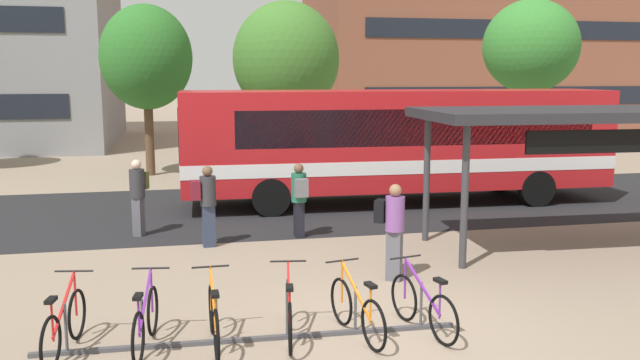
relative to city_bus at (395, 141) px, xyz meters
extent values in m
plane|color=gray|center=(-3.13, -9.20, -1.78)|extent=(200.00, 200.00, 0.00)
cube|color=#232326|center=(-3.13, 0.00, -1.77)|extent=(80.00, 7.20, 0.01)
cube|color=red|center=(0.06, 0.00, 0.07)|extent=(12.07, 2.91, 2.70)
cube|color=white|center=(0.06, 0.00, -0.58)|extent=(12.09, 2.94, 0.36)
cube|color=black|center=(-5.38, 0.16, 1.20)|extent=(1.07, 2.32, 0.40)
cube|color=black|center=(-5.91, 0.18, 0.34)|extent=(0.15, 2.19, 1.40)
cube|color=black|center=(0.32, -1.26, 0.48)|extent=(9.84, 0.36, 0.97)
cube|color=black|center=(0.40, 1.23, 0.48)|extent=(9.84, 0.36, 0.97)
cylinder|color=black|center=(-3.69, -1.04, -1.28)|extent=(1.01, 0.33, 1.00)
cylinder|color=black|center=(-3.62, 1.27, -1.28)|extent=(1.01, 0.33, 1.00)
cylinder|color=black|center=(3.75, -1.27, -1.28)|extent=(1.01, 0.33, 1.00)
cylinder|color=black|center=(3.82, 1.04, -1.28)|extent=(1.01, 0.33, 1.00)
cube|color=#47474C|center=(-5.05, -9.10, -1.75)|extent=(5.84, 0.23, 0.06)
cylinder|color=#47474C|center=(-7.48, -9.04, -1.43)|extent=(0.04, 0.04, 0.70)
cylinder|color=#47474C|center=(-6.51, -9.06, -1.43)|extent=(0.04, 0.04, 0.70)
cylinder|color=#47474C|center=(-5.54, -9.09, -1.43)|extent=(0.04, 0.04, 0.70)
cylinder|color=#47474C|center=(-4.57, -9.11, -1.43)|extent=(0.04, 0.04, 0.70)
cylinder|color=#47474C|center=(-3.59, -9.14, -1.43)|extent=(0.04, 0.04, 0.70)
cylinder|color=#47474C|center=(-2.62, -9.16, -1.43)|extent=(0.04, 0.04, 0.70)
torus|color=black|center=(-7.42, -8.49, -1.42)|extent=(0.16, 0.70, 0.70)
torus|color=black|center=(-7.59, -9.49, -1.42)|extent=(0.16, 0.70, 0.70)
cube|color=red|center=(-7.51, -8.97, -1.11)|extent=(0.18, 0.91, 0.58)
cylinder|color=red|center=(-7.58, -9.39, -1.16)|extent=(0.03, 0.03, 0.55)
cube|color=black|center=(-7.58, -9.39, -0.90)|extent=(0.14, 0.23, 0.05)
cylinder|color=red|center=(-7.43, -8.51, -1.11)|extent=(0.04, 0.04, 0.65)
cylinder|color=black|center=(-7.43, -8.51, -0.80)|extent=(0.52, 0.11, 0.03)
torus|color=black|center=(-6.40, -8.57, -1.42)|extent=(0.14, 0.70, 0.70)
torus|color=black|center=(-6.54, -9.58, -1.42)|extent=(0.14, 0.70, 0.70)
cube|color=#702893|center=(-6.47, -9.05, -1.11)|extent=(0.16, 0.92, 0.58)
cylinder|color=#702893|center=(-6.53, -9.48, -1.16)|extent=(0.03, 0.03, 0.55)
cube|color=black|center=(-6.53, -9.48, -0.90)|extent=(0.13, 0.23, 0.05)
cylinder|color=#702893|center=(-6.40, -8.59, -1.11)|extent=(0.04, 0.04, 0.65)
cylinder|color=black|center=(-6.40, -8.59, -0.80)|extent=(0.52, 0.10, 0.03)
torus|color=black|center=(-5.58, -8.67, -1.42)|extent=(0.05, 0.70, 0.70)
torus|color=black|center=(-5.57, -9.68, -1.42)|extent=(0.05, 0.70, 0.70)
cube|color=orange|center=(-5.58, -9.15, -1.11)|extent=(0.05, 0.92, 0.58)
cylinder|color=orange|center=(-5.57, -9.58, -1.16)|extent=(0.03, 0.03, 0.55)
cube|color=black|center=(-5.57, -9.58, -0.90)|extent=(0.10, 0.22, 0.05)
cylinder|color=orange|center=(-5.58, -8.69, -1.11)|extent=(0.03, 0.03, 0.65)
cylinder|color=black|center=(-5.58, -8.69, -0.80)|extent=(0.52, 0.04, 0.03)
torus|color=black|center=(-4.47, -8.62, -1.42)|extent=(0.14, 0.70, 0.70)
torus|color=black|center=(-4.61, -9.63, -1.42)|extent=(0.14, 0.70, 0.70)
cube|color=red|center=(-4.54, -9.11, -1.11)|extent=(0.16, 0.92, 0.58)
cylinder|color=red|center=(-4.60, -9.53, -1.16)|extent=(0.03, 0.03, 0.55)
cube|color=black|center=(-4.60, -9.53, -0.90)|extent=(0.13, 0.23, 0.05)
cylinder|color=red|center=(-4.47, -8.64, -1.11)|extent=(0.04, 0.04, 0.65)
cylinder|color=black|center=(-4.47, -8.64, -0.80)|extent=(0.52, 0.10, 0.03)
torus|color=black|center=(-3.70, -8.75, -1.42)|extent=(0.18, 0.70, 0.70)
torus|color=black|center=(-3.51, -9.75, -1.42)|extent=(0.18, 0.70, 0.70)
cube|color=orange|center=(-3.61, -9.23, -1.11)|extent=(0.21, 0.91, 0.58)
cylinder|color=orange|center=(-3.53, -9.65, -1.16)|extent=(0.04, 0.04, 0.55)
cube|color=black|center=(-3.53, -9.65, -0.90)|extent=(0.14, 0.24, 0.05)
cylinder|color=orange|center=(-3.70, -8.77, -1.11)|extent=(0.04, 0.04, 0.65)
cylinder|color=black|center=(-3.70, -8.77, -0.80)|extent=(0.52, 0.13, 0.03)
torus|color=black|center=(-2.74, -8.77, -1.42)|extent=(0.19, 0.70, 0.70)
torus|color=black|center=(-2.53, -9.77, -1.42)|extent=(0.19, 0.70, 0.70)
cube|color=#702893|center=(-2.64, -9.25, -1.11)|extent=(0.23, 0.91, 0.58)
cylinder|color=#702893|center=(-2.55, -9.67, -1.16)|extent=(0.04, 0.04, 0.55)
cube|color=black|center=(-2.55, -9.67, -0.90)|extent=(0.14, 0.24, 0.05)
cylinder|color=#702893|center=(-2.74, -8.79, -1.11)|extent=(0.04, 0.04, 0.65)
cylinder|color=black|center=(-2.74, -8.79, -0.80)|extent=(0.51, 0.14, 0.03)
cylinder|color=#38383D|center=(-0.76, -6.43, -0.40)|extent=(0.14, 0.14, 2.74)
cylinder|color=#38383D|center=(-0.68, -4.27, -0.40)|extent=(0.14, 0.14, 2.74)
cube|color=#28282D|center=(2.35, -5.46, 1.07)|extent=(7.05, 3.20, 0.20)
cube|color=black|center=(2.31, -6.69, 0.62)|extent=(3.93, 0.22, 0.44)
cube|color=#2D3851|center=(-5.40, -3.82, -1.33)|extent=(0.28, 0.22, 0.90)
cylinder|color=#333338|center=(-5.40, -3.82, -0.56)|extent=(0.37, 0.37, 0.62)
sphere|color=brown|center=(-5.40, -3.82, -0.14)|extent=(0.22, 0.22, 0.22)
cube|color=maroon|center=(-5.66, -3.85, -0.53)|extent=(0.21, 0.30, 0.40)
cube|color=#565660|center=(-6.92, -2.51, -1.33)|extent=(0.28, 0.31, 0.89)
cylinder|color=#333338|center=(-6.92, -2.51, -0.56)|extent=(0.44, 0.44, 0.64)
sphere|color=beige|center=(-6.92, -2.51, -0.13)|extent=(0.22, 0.22, 0.22)
cube|color=#56602D|center=(-6.83, -2.27, -0.53)|extent=(0.33, 0.27, 0.40)
cube|color=#565660|center=(-2.28, -6.89, -1.32)|extent=(0.33, 0.31, 0.91)
cylinder|color=#7F4C93|center=(-2.28, -6.89, -0.56)|extent=(0.47, 0.47, 0.62)
sphere|color=#936B4C|center=(-2.28, -6.89, -0.14)|extent=(0.22, 0.22, 0.22)
cube|color=black|center=(-2.49, -6.74, -0.53)|extent=(0.30, 0.33, 0.40)
cube|color=black|center=(-3.37, -3.40, -1.37)|extent=(0.21, 0.27, 0.81)
cylinder|color=#23664C|center=(-3.37, -3.40, -0.64)|extent=(0.36, 0.36, 0.65)
sphere|color=brown|center=(-3.37, -3.40, -0.20)|extent=(0.22, 0.22, 0.22)
cube|color=slate|center=(-3.36, -3.66, -0.60)|extent=(0.29, 0.19, 0.40)
cylinder|color=brown|center=(8.11, 7.19, -0.19)|extent=(0.32, 0.32, 3.17)
ellipsoid|color=#388433|center=(8.11, 7.19, 2.99)|extent=(3.85, 3.85, 3.75)
cylinder|color=brown|center=(-1.60, 9.34, -0.63)|extent=(0.32, 0.32, 2.28)
ellipsoid|color=#427A2D|center=(-1.60, 9.34, 2.48)|extent=(4.35, 4.35, 4.65)
cylinder|color=brown|center=(-7.02, 6.90, -0.44)|extent=(0.32, 0.32, 2.67)
ellipsoid|color=#2D7028|center=(-7.02, 6.90, 2.47)|extent=(3.25, 3.25, 3.71)
cube|color=black|center=(15.98, 19.14, 0.58)|extent=(22.88, 0.06, 1.10)
cube|color=black|center=(15.98, 19.14, 4.49)|extent=(22.88, 0.06, 1.10)
camera|label=1|loc=(-5.94, -17.78, 1.88)|focal=37.17mm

